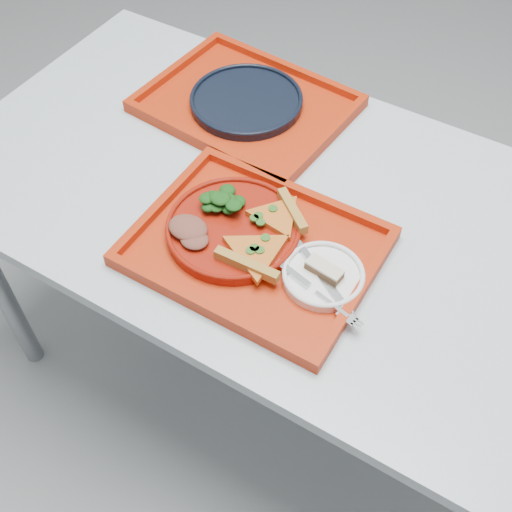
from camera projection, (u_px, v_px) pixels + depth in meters
name	position (u px, v px, depth m)	size (l,w,h in m)	color
ground	(294.00, 385.00, 1.88)	(10.00, 10.00, 0.00)	gray
table	(309.00, 236.00, 1.35)	(1.60, 0.80, 0.75)	#A6B1BA
tray_main	(255.00, 249.00, 1.23)	(0.45, 0.35, 0.01)	#A72308
tray_far	(246.00, 107.00, 1.49)	(0.45, 0.35, 0.01)	#A72308
dinner_plate	(234.00, 230.00, 1.24)	(0.26, 0.26, 0.02)	maroon
side_plate	(323.00, 277.00, 1.17)	(0.15, 0.15, 0.01)	white
navy_plate	(246.00, 102.00, 1.48)	(0.26, 0.26, 0.02)	black
pizza_slice_a	(256.00, 251.00, 1.18)	(0.15, 0.13, 0.02)	orange
pizza_slice_b	(277.00, 215.00, 1.24)	(0.13, 0.11, 0.02)	orange
salad_heap	(224.00, 198.00, 1.25)	(0.09, 0.08, 0.04)	black
meat_portion	(188.00, 228.00, 1.21)	(0.08, 0.06, 0.02)	brown
dessert_bar	(324.00, 269.00, 1.16)	(0.07, 0.04, 0.02)	#4F2E1A
knife	(322.00, 276.00, 1.16)	(0.18, 0.02, 0.01)	silver
fork	(315.00, 291.00, 1.14)	(0.18, 0.02, 0.01)	silver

